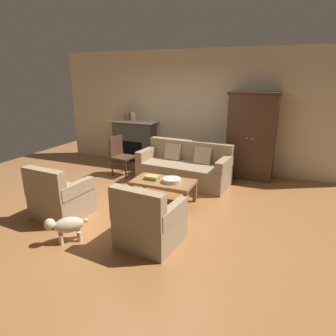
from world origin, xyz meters
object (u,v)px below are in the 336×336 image
mantel_vase_terracotta (127,116)px  armchair_near_left (60,198)px  book_stack (152,177)px  armchair_near_right (149,223)px  coffee_table (163,184)px  couch (185,168)px  armoire (251,136)px  fruit_bowl (172,180)px  dog (66,226)px  side_chair_wooden (120,153)px  mantel_vase_cream (133,116)px  fireplace (135,141)px

mantel_vase_terracotta → armchair_near_left: size_ratio=0.20×
book_stack → armchair_near_right: size_ratio=0.28×
coffee_table → book_stack: book_stack is taller
couch → armchair_near_left: 2.65m
armoire → couch: bearing=-144.7°
book_stack → fruit_bowl: bearing=-0.6°
book_stack → dog: book_stack is taller
armoire → side_chair_wooden: (-2.76, -0.95, -0.44)m
coffee_table → dog: bearing=-112.3°
mantel_vase_cream → armchair_near_left: bearing=-83.1°
mantel_vase_terracotta → armchair_near_right: bearing=-56.5°
fireplace → armchair_near_right: fireplace is taller
couch → dog: bearing=-103.7°
coffee_table → armoire: bearing=58.9°
fruit_bowl → mantel_vase_cream: size_ratio=1.60×
dog → armchair_near_right: bearing=19.7°
fireplace → book_stack: (1.50, -2.11, -0.11)m
mantel_vase_terracotta → coffee_table: bearing=-47.6°
fireplace → armoire: (2.95, -0.08, 0.38)m
armchair_near_left → dog: bearing=-43.0°
armoire → mantel_vase_terracotta: armoire is taller
mantel_vase_cream → side_chair_wooden: (0.19, -1.01, -0.71)m
fruit_bowl → coffee_table: bearing=176.3°
couch → armchair_near_right: size_ratio=2.25×
couch → armchair_near_left: bearing=-120.2°
book_stack → dog: (-0.48, -1.72, -0.21)m
fruit_bowl → side_chair_wooden: bearing=147.5°
couch → coffee_table: 1.16m
coffee_table → mantel_vase_cream: 2.84m
mantel_vase_terracotta → dog: (1.20, -3.81, -0.96)m
armchair_near_left → armchair_near_right: bearing=-6.9°
couch → armchair_near_right: bearing=-81.7°
coffee_table → armchair_near_left: bearing=-139.6°
armoire → armchair_near_right: (-0.86, -3.37, -0.63)m
side_chair_wooden → dog: side_chair_wooden is taller
couch → book_stack: bearing=-100.8°
book_stack → mantel_vase_terracotta: bearing=128.8°
mantel_vase_terracotta → side_chair_wooden: size_ratio=0.20×
couch → side_chair_wooden: 1.55m
mantel_vase_terracotta → armoire: bearing=-1.1°
dog → mantel_vase_terracotta: bearing=107.5°
couch → armchair_near_right: armchair_near_right is taller
fruit_bowl → mantel_vase_terracotta: mantel_vase_terracotta is taller
book_stack → coffee_table: bearing=1.8°
fruit_bowl → side_chair_wooden: 2.03m
mantel_vase_terracotta → mantel_vase_cream: (0.18, 0.00, 0.01)m
armchair_near_right → mantel_vase_cream: bearing=121.4°
fireplace → fruit_bowl: fireplace is taller
armoire → armchair_near_left: bearing=-129.0°
fireplace → side_chair_wooden: size_ratio=1.40×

